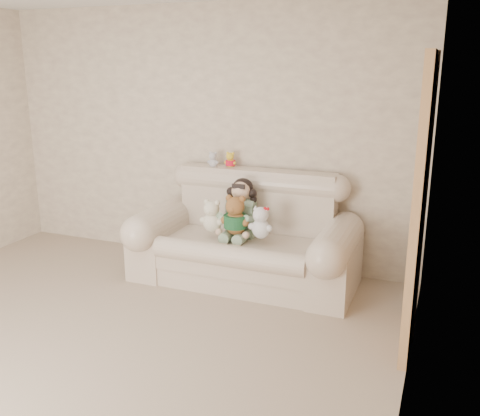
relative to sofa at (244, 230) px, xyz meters
The scene contains 11 objects.
floor 2.16m from the sofa, 108.30° to the right, with size 5.00×5.00×0.00m, color gray.
wall_back 1.14m from the sofa, 142.57° to the left, with size 4.50×4.50×0.00m, color beige.
wall_right 2.67m from the sofa, 51.44° to the right, with size 5.00×5.00×0.00m, color beige.
sofa is the anchor object (origin of this frame).
door_panel 1.76m from the sofa, 21.04° to the right, with size 0.06×0.90×2.10m, color #AB7D49.
seated_child 0.21m from the sofa, 126.27° to the left, with size 0.34×0.42×0.57m, color #2D6932, non-canonical shape.
brown_teddy 0.23m from the sofa, 109.71° to the right, with size 0.28×0.21×0.43m, color brown, non-canonical shape.
white_cat 0.30m from the sofa, 31.47° to the right, with size 0.23×0.17×0.35m, color white, non-canonical shape.
cream_teddy 0.34m from the sofa, 155.05° to the right, with size 0.23×0.18×0.36m, color white, non-canonical shape.
yellow_mini_bear 0.77m from the sofa, 127.57° to the left, with size 0.12×0.10×0.19m, color yellow, non-canonical shape.
grey_mini_plush 0.83m from the sofa, 143.10° to the left, with size 0.12×0.09×0.19m, color silver, non-canonical shape.
Camera 1 is at (2.37, -2.40, 2.01)m, focal length 39.48 mm.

